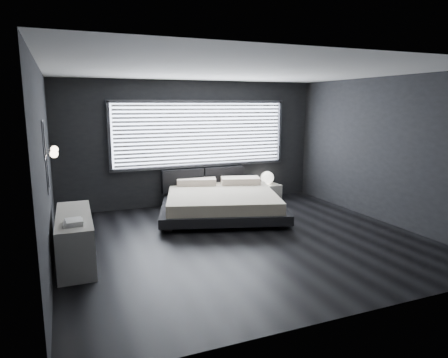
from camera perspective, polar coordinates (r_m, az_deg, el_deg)
name	(u,v)px	position (r m, az deg, el deg)	size (l,w,h in m)	color
room	(243,158)	(6.62, 2.79, 3.00)	(6.04, 6.00, 2.80)	black
window	(201,134)	(9.16, -3.23, 6.44)	(4.14, 0.09, 1.52)	white
headboard	(204,179)	(9.25, -2.93, -0.01)	(1.96, 0.16, 0.52)	black
sconce_near	(54,154)	(6.03, -23.14, 3.32)	(0.18, 0.11, 0.11)	silver
sconce_far	(54,149)	(6.63, -23.09, 3.91)	(0.18, 0.11, 0.11)	silver
wall_art_upper	(44,140)	(5.41, -24.37, 5.15)	(0.01, 0.48, 0.48)	#47474C
wall_art_lower	(47,174)	(5.71, -23.94, 0.67)	(0.01, 0.48, 0.48)	#47474C
bed	(221,201)	(8.33, -0.36, -3.14)	(3.03, 2.96, 0.63)	black
nightstand	(266,191)	(9.83, 6.05, -1.77)	(0.61, 0.50, 0.35)	silver
orb_lamp	(267,178)	(9.80, 6.20, 0.19)	(0.31, 0.31, 0.31)	white
dresser	(75,238)	(6.31, -20.47, -7.87)	(0.53, 1.76, 0.70)	silver
book_stack	(73,222)	(5.72, -20.71, -5.78)	(0.26, 0.34, 0.07)	white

